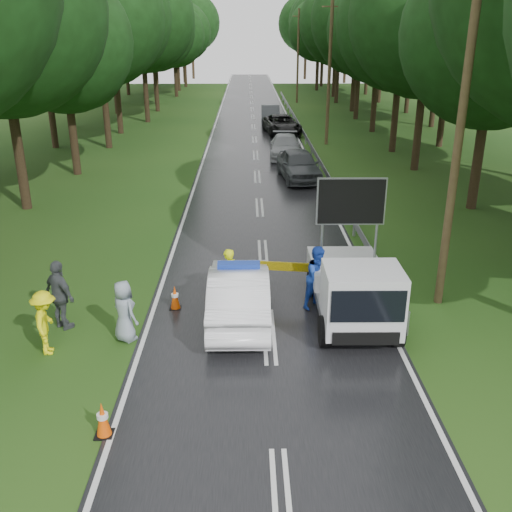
{
  "coord_description": "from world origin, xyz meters",
  "views": [
    {
      "loc": [
        -0.57,
        -13.48,
        7.64
      ],
      "look_at": [
        -0.31,
        2.58,
        1.3
      ],
      "focal_mm": 40.0,
      "sensor_mm": 36.0,
      "label": 1
    }
  ],
  "objects_px": {
    "queue_car_first": "(299,165)",
    "officer": "(228,277)",
    "queue_car_fourth": "(270,114)",
    "police_sedan": "(239,293)",
    "barrier": "(292,271)",
    "queue_car_second": "(285,146)",
    "work_truck": "(354,288)",
    "civilian": "(318,277)",
    "queue_car_third": "(282,125)"
  },
  "relations": [
    {
      "from": "barrier",
      "to": "queue_car_first",
      "type": "relative_size",
      "value": 0.58
    },
    {
      "from": "officer",
      "to": "civilian",
      "type": "relative_size",
      "value": 0.92
    },
    {
      "from": "police_sedan",
      "to": "barrier",
      "type": "height_order",
      "value": "police_sedan"
    },
    {
      "from": "police_sedan",
      "to": "queue_car_second",
      "type": "height_order",
      "value": "police_sedan"
    },
    {
      "from": "work_truck",
      "to": "queue_car_fourth",
      "type": "xyz_separation_m",
      "value": [
        -0.83,
        37.64,
        -0.27
      ]
    },
    {
      "from": "queue_car_first",
      "to": "queue_car_second",
      "type": "height_order",
      "value": "queue_car_first"
    },
    {
      "from": "police_sedan",
      "to": "queue_car_fourth",
      "type": "relative_size",
      "value": 1.03
    },
    {
      "from": "work_truck",
      "to": "barrier",
      "type": "xyz_separation_m",
      "value": [
        -1.61,
        1.55,
        -0.15
      ]
    },
    {
      "from": "queue_car_third",
      "to": "police_sedan",
      "type": "bearing_deg",
      "value": -102.97
    },
    {
      "from": "civilian",
      "to": "queue_car_first",
      "type": "height_order",
      "value": "civilian"
    },
    {
      "from": "officer",
      "to": "queue_car_third",
      "type": "xyz_separation_m",
      "value": [
        3.37,
        30.46,
        -0.13
      ]
    },
    {
      "from": "police_sedan",
      "to": "queue_car_third",
      "type": "bearing_deg",
      "value": -95.71
    },
    {
      "from": "queue_car_first",
      "to": "queue_car_third",
      "type": "relative_size",
      "value": 0.9
    },
    {
      "from": "barrier",
      "to": "queue_car_third",
      "type": "bearing_deg",
      "value": 95.19
    },
    {
      "from": "queue_car_fourth",
      "to": "police_sedan",
      "type": "bearing_deg",
      "value": -92.77
    },
    {
      "from": "queue_car_first",
      "to": "work_truck",
      "type": "bearing_deg",
      "value": -96.13
    },
    {
      "from": "civilian",
      "to": "queue_car_fourth",
      "type": "height_order",
      "value": "civilian"
    },
    {
      "from": "officer",
      "to": "queue_car_fourth",
      "type": "relative_size",
      "value": 0.38
    },
    {
      "from": "work_truck",
      "to": "officer",
      "type": "distance_m",
      "value": 3.72
    },
    {
      "from": "police_sedan",
      "to": "civilian",
      "type": "height_order",
      "value": "civilian"
    },
    {
      "from": "work_truck",
      "to": "queue_car_third",
      "type": "relative_size",
      "value": 0.9
    },
    {
      "from": "police_sedan",
      "to": "civilian",
      "type": "xyz_separation_m",
      "value": [
        2.32,
        0.69,
        0.17
      ]
    },
    {
      "from": "barrier",
      "to": "queue_car_second",
      "type": "distance_m",
      "value": 21.08
    },
    {
      "from": "police_sedan",
      "to": "barrier",
      "type": "xyz_separation_m",
      "value": [
        1.58,
        1.34,
        0.09
      ]
    },
    {
      "from": "police_sedan",
      "to": "work_truck",
      "type": "xyz_separation_m",
      "value": [
        3.19,
        -0.21,
        0.24
      ]
    },
    {
      "from": "police_sedan",
      "to": "work_truck",
      "type": "relative_size",
      "value": 0.99
    },
    {
      "from": "civilian",
      "to": "queue_car_second",
      "type": "distance_m",
      "value": 21.7
    },
    {
      "from": "work_truck",
      "to": "queue_car_first",
      "type": "height_order",
      "value": "work_truck"
    },
    {
      "from": "civilian",
      "to": "queue_car_second",
      "type": "xyz_separation_m",
      "value": [
        0.42,
        21.7,
        -0.25
      ]
    },
    {
      "from": "work_truck",
      "to": "police_sedan",
      "type": "bearing_deg",
      "value": 176.56
    },
    {
      "from": "queue_car_second",
      "to": "queue_car_fourth",
      "type": "distance_m",
      "value": 15.04
    },
    {
      "from": "queue_car_third",
      "to": "civilian",
      "type": "bearing_deg",
      "value": -98.8
    },
    {
      "from": "barrier",
      "to": "queue_car_first",
      "type": "distance_m",
      "value": 15.12
    },
    {
      "from": "work_truck",
      "to": "officer",
      "type": "height_order",
      "value": "work_truck"
    },
    {
      "from": "officer",
      "to": "queue_car_first",
      "type": "bearing_deg",
      "value": -140.66
    },
    {
      "from": "officer",
      "to": "queue_car_fourth",
      "type": "height_order",
      "value": "officer"
    },
    {
      "from": "officer",
      "to": "queue_car_first",
      "type": "height_order",
      "value": "officer"
    },
    {
      "from": "queue_car_second",
      "to": "queue_car_first",
      "type": "bearing_deg",
      "value": -83.65
    },
    {
      "from": "police_sedan",
      "to": "work_truck",
      "type": "bearing_deg",
      "value": 175.97
    },
    {
      "from": "queue_car_fourth",
      "to": "work_truck",
      "type": "bearing_deg",
      "value": -87.9
    },
    {
      "from": "barrier",
      "to": "queue_car_second",
      "type": "height_order",
      "value": "queue_car_second"
    },
    {
      "from": "queue_car_first",
      "to": "barrier",
      "type": "bearing_deg",
      "value": -102.21
    },
    {
      "from": "police_sedan",
      "to": "queue_car_fourth",
      "type": "bearing_deg",
      "value": -93.8
    },
    {
      "from": "queue_car_first",
      "to": "officer",
      "type": "bearing_deg",
      "value": -108.99
    },
    {
      "from": "officer",
      "to": "queue_car_fourth",
      "type": "bearing_deg",
      "value": -132.36
    },
    {
      "from": "queue_car_first",
      "to": "queue_car_second",
      "type": "distance_m",
      "value": 6.01
    },
    {
      "from": "civilian",
      "to": "work_truck",
      "type": "bearing_deg",
      "value": -83.56
    },
    {
      "from": "officer",
      "to": "queue_car_second",
      "type": "distance_m",
      "value": 21.64
    },
    {
      "from": "police_sedan",
      "to": "queue_car_fourth",
      "type": "height_order",
      "value": "police_sedan"
    },
    {
      "from": "police_sedan",
      "to": "queue_car_first",
      "type": "height_order",
      "value": "police_sedan"
    }
  ]
}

